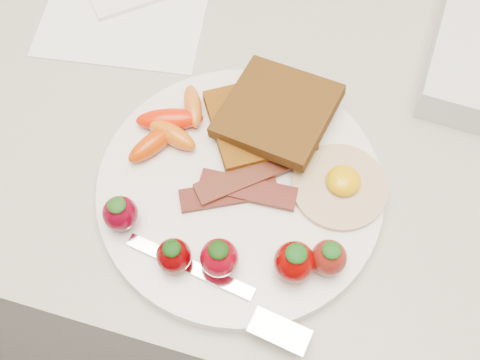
# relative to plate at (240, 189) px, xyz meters

# --- Properties ---
(counter) EXTENTS (2.00, 0.60, 0.90)m
(counter) POSITION_rel_plate_xyz_m (0.03, 0.14, -0.46)
(counter) COLOR gray
(counter) RESTS_ON ground
(plate) EXTENTS (0.27, 0.27, 0.02)m
(plate) POSITION_rel_plate_xyz_m (0.00, 0.00, 0.00)
(plate) COLOR white
(plate) RESTS_ON counter
(toast_lower) EXTENTS (0.13, 0.13, 0.01)m
(toast_lower) POSITION_rel_plate_xyz_m (-0.00, 0.07, 0.02)
(toast_lower) COLOR #502809
(toast_lower) RESTS_ON plate
(toast_upper) EXTENTS (0.12, 0.12, 0.02)m
(toast_upper) POSITION_rel_plate_xyz_m (0.02, 0.08, 0.03)
(toast_upper) COLOR #341603
(toast_upper) RESTS_ON toast_lower
(fried_egg) EXTENTS (0.11, 0.11, 0.02)m
(fried_egg) POSITION_rel_plate_xyz_m (0.09, 0.02, 0.01)
(fried_egg) COLOR beige
(fried_egg) RESTS_ON plate
(bacon_strips) EXTENTS (0.11, 0.09, 0.01)m
(bacon_strips) POSITION_rel_plate_xyz_m (0.00, -0.00, 0.01)
(bacon_strips) COLOR #330303
(bacon_strips) RESTS_ON plate
(baby_carrots) EXTENTS (0.07, 0.11, 0.02)m
(baby_carrots) POSITION_rel_plate_xyz_m (-0.08, 0.04, 0.02)
(baby_carrots) COLOR red
(baby_carrots) RESTS_ON plate
(strawberries) EXTENTS (0.22, 0.07, 0.04)m
(strawberries) POSITION_rel_plate_xyz_m (0.01, -0.07, 0.03)
(strawberries) COLOR #580011
(strawberries) RESTS_ON plate
(fork) EXTENTS (0.18, 0.06, 0.00)m
(fork) POSITION_rel_plate_xyz_m (0.02, -0.11, 0.01)
(fork) COLOR white
(fork) RESTS_ON plate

